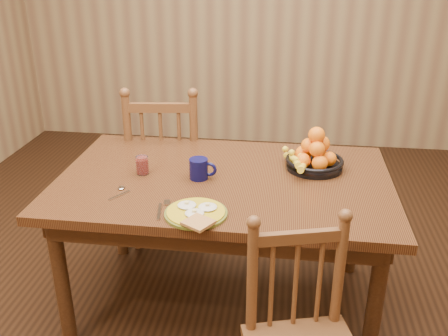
# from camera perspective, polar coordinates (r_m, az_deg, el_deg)

# --- Properties ---
(room) EXTENTS (4.52, 5.02, 2.72)m
(room) POSITION_cam_1_polar(r_m,az_deg,el_deg) (2.23, 0.00, 13.06)
(room) COLOR black
(room) RESTS_ON ground
(dining_table) EXTENTS (1.60, 1.00, 0.75)m
(dining_table) POSITION_cam_1_polar(r_m,az_deg,el_deg) (2.45, 0.00, -2.89)
(dining_table) COLOR black
(dining_table) RESTS_ON ground
(chair_far) EXTENTS (0.52, 0.50, 1.03)m
(chair_far) POSITION_cam_1_polar(r_m,az_deg,el_deg) (3.15, -6.60, -0.01)
(chair_far) COLOR #553019
(chair_far) RESTS_ON ground
(breakfast_plate) EXTENTS (0.26, 0.31, 0.04)m
(breakfast_plate) POSITION_cam_1_polar(r_m,az_deg,el_deg) (2.08, -3.21, -5.13)
(breakfast_plate) COLOR #59601E
(breakfast_plate) RESTS_ON dining_table
(fork) EXTENTS (0.05, 0.18, 0.00)m
(fork) POSITION_cam_1_polar(r_m,az_deg,el_deg) (2.14, -7.11, -4.59)
(fork) COLOR silver
(fork) RESTS_ON dining_table
(spoon) EXTENTS (0.07, 0.15, 0.01)m
(spoon) POSITION_cam_1_polar(r_m,az_deg,el_deg) (2.32, -11.72, -2.49)
(spoon) COLOR silver
(spoon) RESTS_ON dining_table
(coffee_mug) EXTENTS (0.13, 0.09, 0.10)m
(coffee_mug) POSITION_cam_1_polar(r_m,az_deg,el_deg) (2.38, -2.80, -0.07)
(coffee_mug) COLOR #090934
(coffee_mug) RESTS_ON dining_table
(juice_glass) EXTENTS (0.06, 0.06, 0.09)m
(juice_glass) POSITION_cam_1_polar(r_m,az_deg,el_deg) (2.47, -9.32, 0.27)
(juice_glass) COLOR silver
(juice_glass) RESTS_ON dining_table
(fruit_bowl) EXTENTS (0.32, 0.32, 0.22)m
(fruit_bowl) POSITION_cam_1_polar(r_m,az_deg,el_deg) (2.52, 10.20, 1.26)
(fruit_bowl) COLOR black
(fruit_bowl) RESTS_ON dining_table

